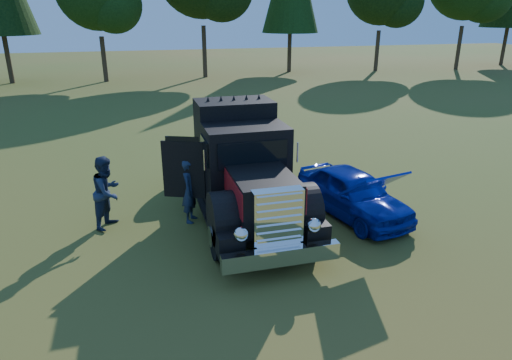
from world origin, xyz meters
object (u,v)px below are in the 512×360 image
at_px(hotrod_coupe, 353,193).
at_px(spectator_far, 107,192).
at_px(diamond_t_truck, 242,171).
at_px(spectator_near, 190,190).

relative_size(hotrod_coupe, spectator_far, 2.25).
distance_m(diamond_t_truck, spectator_near, 1.45).
height_order(hotrod_coupe, spectator_near, hotrod_coupe).
xyz_separation_m(diamond_t_truck, spectator_near, (-1.39, 0.02, -0.42)).
bearing_deg(hotrod_coupe, diamond_t_truck, 165.17).
xyz_separation_m(spectator_near, spectator_far, (-2.06, 0.25, 0.08)).
distance_m(diamond_t_truck, hotrod_coupe, 3.05).
bearing_deg(hotrod_coupe, spectator_far, 170.66).
bearing_deg(diamond_t_truck, spectator_far, 175.39).
xyz_separation_m(diamond_t_truck, hotrod_coupe, (2.89, -0.76, -0.63)).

